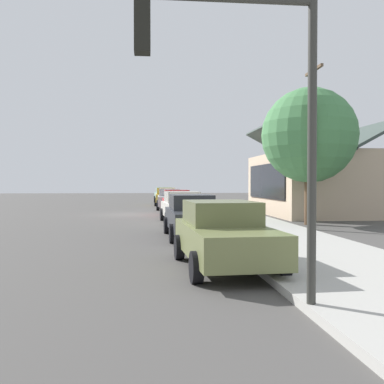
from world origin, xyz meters
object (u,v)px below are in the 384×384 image
(car_silver, at_px, (169,199))
(fire_hydrant_red, at_px, (182,199))
(car_charcoal, at_px, (192,216))
(traffic_light_main, at_px, (245,87))
(car_seafoam, at_px, (164,195))
(utility_pole_wooden, at_px, (313,139))
(car_olive, at_px, (224,234))
(car_mustard, at_px, (166,196))
(shade_tree, at_px, (309,136))
(car_cherry, at_px, (177,202))
(car_ivory, at_px, (183,207))

(car_silver, relative_size, fire_hydrant_red, 6.76)
(car_charcoal, xyz_separation_m, traffic_light_main, (9.72, -0.18, 2.68))
(car_silver, bearing_deg, car_seafoam, -178.77)
(car_silver, distance_m, car_charcoal, 17.55)
(utility_pole_wooden, xyz_separation_m, fire_hydrant_red, (-22.43, -4.00, -3.43))
(car_silver, distance_m, car_olive, 23.51)
(car_mustard, height_order, utility_pole_wooden, utility_pole_wooden)
(utility_pole_wooden, bearing_deg, car_seafoam, -168.45)
(car_mustard, bearing_deg, car_seafoam, -179.22)
(car_silver, height_order, car_charcoal, same)
(shade_tree, bearing_deg, car_olive, -30.34)
(shade_tree, bearing_deg, car_cherry, -139.54)
(traffic_light_main, bearing_deg, shade_tree, 155.66)
(car_charcoal, bearing_deg, shade_tree, 123.30)
(car_silver, bearing_deg, car_ivory, 1.91)
(car_cherry, height_order, traffic_light_main, traffic_light_main)
(car_mustard, xyz_separation_m, car_silver, (5.90, 0.02, 0.00))
(car_seafoam, xyz_separation_m, car_olive, (34.81, 0.16, 0.00))
(shade_tree, bearing_deg, utility_pole_wooden, -16.57)
(traffic_light_main, bearing_deg, utility_pole_wooden, 154.23)
(car_mustard, bearing_deg, car_silver, 1.24)
(car_seafoam, bearing_deg, fire_hydrant_red, 15.93)
(car_charcoal, bearing_deg, fire_hydrant_red, 174.91)
(car_olive, bearing_deg, car_silver, 177.37)
(car_mustard, distance_m, car_charcoal, 23.45)
(car_charcoal, relative_size, fire_hydrant_red, 6.57)
(fire_hydrant_red, bearing_deg, car_olive, -2.49)
(utility_pole_wooden, bearing_deg, car_cherry, -150.33)
(car_olive, bearing_deg, fire_hydrant_red, 174.47)
(car_cherry, height_order, car_ivory, same)
(car_ivory, xyz_separation_m, car_olive, (11.99, 0.03, -0.00))
(car_silver, bearing_deg, car_cherry, 2.88)
(car_charcoal, distance_m, utility_pole_wooden, 6.61)
(car_seafoam, height_order, car_cherry, same)
(car_seafoam, height_order, shade_tree, shade_tree)
(car_olive, bearing_deg, car_mustard, 177.33)
(car_ivory, distance_m, car_olive, 11.99)
(car_charcoal, distance_m, shade_tree, 8.30)
(car_charcoal, distance_m, traffic_light_main, 10.08)
(traffic_light_main, xyz_separation_m, fire_hydrant_red, (-34.15, 1.66, -2.99))
(car_ivory, relative_size, car_charcoal, 1.04)
(car_olive, bearing_deg, utility_pole_wooden, 143.21)
(car_silver, xyz_separation_m, car_cherry, (6.22, 0.18, -0.00))
(car_seafoam, xyz_separation_m, car_mustard, (5.40, -0.02, 0.00))
(car_mustard, distance_m, car_cherry, 12.12)
(car_mustard, xyz_separation_m, car_olive, (29.41, 0.19, -0.00))
(fire_hydrant_red, bearing_deg, shade_tree, 13.10)
(car_charcoal, bearing_deg, car_ivory, 177.20)
(shade_tree, bearing_deg, car_seafoam, -165.89)
(car_silver, height_order, fire_hydrant_red, car_silver)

